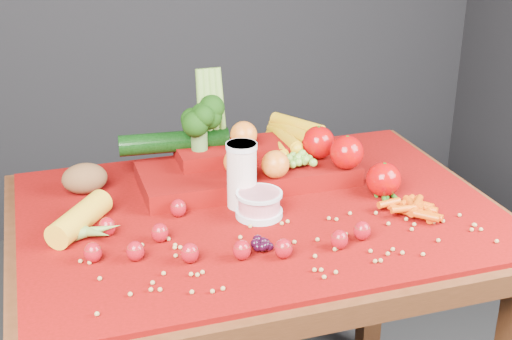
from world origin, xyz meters
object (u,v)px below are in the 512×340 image
object	(u,v)px
table	(259,250)
yogurt_bowl	(259,203)
produce_mound	(256,158)
milk_glass	(242,173)

from	to	relation	value
table	yogurt_bowl	distance (m)	0.14
yogurt_bowl	produce_mound	world-z (taller)	produce_mound
yogurt_bowl	produce_mound	bearing A→B (deg)	74.08
milk_glass	table	bearing A→B (deg)	-42.63
table	yogurt_bowl	xyz separation A→B (m)	(-0.01, -0.03, 0.14)
milk_glass	produce_mound	xyz separation A→B (m)	(0.07, 0.13, -0.02)
table	produce_mound	distance (m)	0.23
table	yogurt_bowl	size ratio (longest dim) A/B	10.48
milk_glass	yogurt_bowl	bearing A→B (deg)	-70.59
table	produce_mound	world-z (taller)	produce_mound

